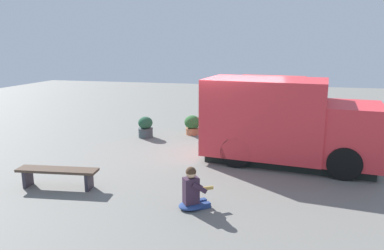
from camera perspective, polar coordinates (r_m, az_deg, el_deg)
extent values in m
plane|color=slate|center=(10.97, 7.22, -4.95)|extent=(40.00, 40.00, 0.00)
cube|color=#E6353C|center=(10.46, 11.41, 1.38)|extent=(2.41, 3.50, 2.13)
cube|color=#E6353C|center=(10.43, 24.11, -1.18)|extent=(2.10, 1.63, 1.54)
cube|color=black|center=(10.44, 27.97, -0.02)|extent=(1.61, 0.23, 0.59)
cube|color=black|center=(11.43, 12.27, 2.93)|extent=(0.24, 1.79, 0.75)
cube|color=#D33C3A|center=(11.61, 12.69, 7.53)|extent=(0.84, 2.02, 0.03)
cube|color=black|center=(10.67, 14.87, -5.13)|extent=(2.15, 4.61, 0.23)
cylinder|color=black|center=(9.69, 22.98, -5.63)|extent=(0.32, 0.86, 0.84)
cylinder|color=black|center=(11.43, 22.68, -2.93)|extent=(0.32, 0.86, 0.84)
cylinder|color=black|center=(9.92, 6.99, -4.29)|extent=(0.32, 0.86, 0.84)
cylinder|color=black|center=(11.62, 9.10, -1.85)|extent=(0.32, 0.86, 0.84)
ellipsoid|color=navy|center=(7.57, -0.16, -12.63)|extent=(0.66, 0.68, 0.12)
cube|color=navy|center=(7.55, 1.57, -12.68)|extent=(0.30, 0.36, 0.11)
cube|color=navy|center=(7.72, 0.98, -12.10)|extent=(0.30, 0.36, 0.11)
cube|color=#392638|center=(7.43, -0.16, -10.33)|extent=(0.35, 0.37, 0.54)
sphere|color=#DDAF81|center=(7.30, -0.16, -7.64)|extent=(0.21, 0.21, 0.21)
sphere|color=#452F1F|center=(7.29, -0.16, -7.45)|extent=(0.21, 0.21, 0.21)
cube|color=#392638|center=(7.37, 1.13, -9.90)|extent=(0.27, 0.33, 0.28)
cube|color=#392638|center=(7.53, 0.59, -9.41)|extent=(0.27, 0.33, 0.28)
cylinder|color=gold|center=(7.54, 2.07, -10.03)|extent=(0.26, 0.34, 0.08)
cube|color=orange|center=(7.54, 2.07, -9.93)|extent=(0.20, 0.27, 0.02)
cylinder|color=#B7714C|center=(13.49, 0.05, -0.98)|extent=(0.48, 0.48, 0.25)
torus|color=#B6754F|center=(13.47, 0.05, -0.53)|extent=(0.51, 0.51, 0.04)
ellipsoid|color=#2E6330|center=(13.42, 0.05, 0.46)|extent=(0.60, 0.60, 0.51)
sphere|color=red|center=(13.31, 0.78, 1.05)|extent=(0.09, 0.09, 0.09)
sphere|color=red|center=(13.59, 0.10, 1.17)|extent=(0.05, 0.05, 0.05)
sphere|color=red|center=(13.51, 1.00, 0.74)|extent=(0.07, 0.07, 0.07)
sphere|color=#D23241|center=(13.17, -0.08, 0.67)|extent=(0.09, 0.09, 0.09)
sphere|color=#E6423D|center=(13.20, 0.23, 0.91)|extent=(0.07, 0.07, 0.07)
sphere|color=#E0234B|center=(13.49, 0.92, 0.97)|extent=(0.06, 0.06, 0.06)
cylinder|color=#404E52|center=(13.16, -7.35, -1.21)|extent=(0.52, 0.52, 0.34)
torus|color=#484F52|center=(13.13, -7.37, -0.54)|extent=(0.54, 0.54, 0.04)
ellipsoid|color=#255339|center=(13.08, -7.40, 0.35)|extent=(0.52, 0.52, 0.44)
sphere|color=#F83F87|center=(12.90, -7.25, 0.80)|extent=(0.06, 0.06, 0.06)
sphere|color=#F93284|center=(12.99, -8.24, 0.55)|extent=(0.06, 0.06, 0.06)
sphere|color=#EE2F88|center=(12.98, -6.54, 0.39)|extent=(0.07, 0.07, 0.07)
sphere|color=#ED3081|center=(13.16, -6.77, 0.95)|extent=(0.06, 0.06, 0.06)
sphere|color=#EB2E88|center=(12.89, -7.88, 0.33)|extent=(0.06, 0.06, 0.06)
sphere|color=#F93A8D|center=(12.94, -8.04, 0.60)|extent=(0.05, 0.05, 0.05)
cube|color=#4D3B2F|center=(9.00, -20.56, -6.70)|extent=(0.61, 1.93, 0.06)
cube|color=#312E38|center=(9.45, -24.57, -7.64)|extent=(0.35, 0.12, 0.40)
cube|color=#312E38|center=(8.76, -15.99, -8.51)|extent=(0.35, 0.12, 0.40)
cylinder|color=black|center=(15.39, 7.36, 1.89)|extent=(0.48, 0.48, 0.92)
ellipsoid|color=black|center=(15.30, 7.41, 3.75)|extent=(0.49, 0.49, 0.11)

